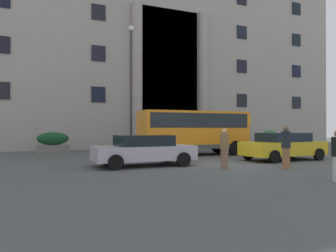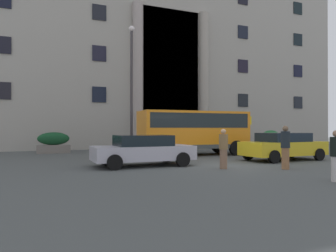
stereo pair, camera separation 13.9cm
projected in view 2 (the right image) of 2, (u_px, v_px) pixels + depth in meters
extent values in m
cube|color=#494D4C|center=(227.00, 167.00, 14.07)|extent=(80.00, 64.00, 0.12)
cube|color=#9F998F|center=(126.00, 44.00, 30.35)|extent=(42.03, 9.00, 19.51)
cube|color=black|center=(171.00, 78.00, 27.25)|extent=(5.20, 0.12, 11.90)
cylinder|color=#A29590|center=(138.00, 75.00, 25.81)|extent=(0.88, 0.88, 11.90)
cylinder|color=#A1988B|center=(204.00, 80.00, 28.11)|extent=(0.88, 0.88, 11.90)
cube|color=black|center=(3.00, 91.00, 22.29)|extent=(1.09, 0.08, 1.21)
cube|color=black|center=(99.00, 95.00, 24.83)|extent=(1.09, 0.08, 1.21)
cube|color=black|center=(243.00, 100.00, 29.92)|extent=(1.09, 0.08, 1.21)
cube|color=black|center=(298.00, 102.00, 32.46)|extent=(1.09, 0.08, 1.21)
cube|color=black|center=(3.00, 45.00, 22.31)|extent=(1.09, 0.08, 1.21)
cube|color=black|center=(99.00, 53.00, 24.85)|extent=(1.09, 0.08, 1.21)
cube|color=black|center=(243.00, 66.00, 29.94)|extent=(1.09, 0.08, 1.21)
cube|color=black|center=(298.00, 71.00, 32.48)|extent=(1.09, 0.08, 1.21)
cube|color=black|center=(99.00, 12.00, 24.88)|extent=(1.09, 0.08, 1.21)
cube|color=black|center=(243.00, 32.00, 29.97)|extent=(1.09, 0.08, 1.21)
cube|color=black|center=(298.00, 40.00, 32.51)|extent=(1.09, 0.08, 1.21)
cube|color=black|center=(298.00, 8.00, 32.53)|extent=(1.09, 0.08, 1.21)
cube|color=orange|center=(193.00, 130.00, 19.59)|extent=(6.74, 2.60, 2.23)
cube|color=black|center=(193.00, 121.00, 19.59)|extent=(6.35, 2.61, 0.86)
cube|color=black|center=(239.00, 124.00, 20.69)|extent=(0.15, 1.93, 1.07)
cube|color=#444846|center=(193.00, 146.00, 19.58)|extent=(6.75, 2.64, 0.24)
cylinder|color=black|center=(218.00, 146.00, 21.44)|extent=(0.91, 0.32, 0.90)
cylinder|color=black|center=(236.00, 148.00, 19.28)|extent=(0.91, 0.32, 0.90)
cylinder|color=black|center=(152.00, 147.00, 19.88)|extent=(0.91, 0.32, 0.90)
cylinder|color=black|center=(164.00, 150.00, 17.72)|extent=(0.91, 0.32, 0.90)
cylinder|color=#A09616|center=(249.00, 134.00, 23.22)|extent=(0.08, 0.08, 2.47)
cube|color=yellow|center=(249.00, 120.00, 23.20)|extent=(0.44, 0.03, 0.60)
cube|color=slate|center=(194.00, 145.00, 24.97)|extent=(2.09, 0.88, 0.61)
ellipsoid|color=#214722|center=(194.00, 136.00, 24.98)|extent=(2.00, 0.79, 0.93)
cube|color=slate|center=(271.00, 144.00, 27.68)|extent=(1.83, 0.70, 0.61)
ellipsoid|color=#256734|center=(271.00, 135.00, 27.68)|extent=(1.76, 0.63, 0.86)
cube|color=slate|center=(231.00, 145.00, 26.02)|extent=(2.07, 0.88, 0.61)
ellipsoid|color=#25602A|center=(231.00, 137.00, 26.02)|extent=(1.99, 0.79, 0.71)
cube|color=slate|center=(54.00, 149.00, 20.99)|extent=(2.10, 0.73, 0.55)
ellipsoid|color=#154323|center=(54.00, 139.00, 20.99)|extent=(2.02, 0.66, 0.84)
cube|color=#B4B0BE|center=(143.00, 153.00, 13.90)|extent=(4.36, 1.91, 0.61)
cube|color=black|center=(143.00, 140.00, 13.91)|extent=(2.36, 1.67, 0.47)
cylinder|color=black|center=(166.00, 156.00, 15.34)|extent=(0.62, 0.20, 0.62)
cylinder|color=black|center=(183.00, 159.00, 13.60)|extent=(0.62, 0.20, 0.62)
cylinder|color=black|center=(105.00, 158.00, 14.20)|extent=(0.62, 0.20, 0.62)
cylinder|color=black|center=(115.00, 162.00, 12.46)|extent=(0.62, 0.20, 0.62)
cube|color=gold|center=(283.00, 148.00, 16.38)|extent=(4.54, 2.08, 0.69)
cube|color=black|center=(283.00, 137.00, 16.39)|extent=(2.48, 1.75, 0.45)
cylinder|color=black|center=(291.00, 152.00, 17.86)|extent=(0.63, 0.23, 0.62)
cylinder|color=black|center=(319.00, 155.00, 16.19)|extent=(0.63, 0.23, 0.62)
cylinder|color=black|center=(248.00, 154.00, 16.57)|extent=(0.63, 0.23, 0.62)
cylinder|color=black|center=(274.00, 157.00, 14.90)|extent=(0.63, 0.23, 0.62)
cylinder|color=black|center=(175.00, 154.00, 16.61)|extent=(0.60, 0.11, 0.60)
cylinder|color=black|center=(151.00, 155.00, 16.13)|extent=(0.60, 0.13, 0.60)
cube|color=red|center=(163.00, 149.00, 16.37)|extent=(0.87, 0.26, 0.32)
cube|color=black|center=(160.00, 146.00, 16.31)|extent=(0.52, 0.21, 0.12)
cylinder|color=#A5A5A8|center=(173.00, 143.00, 16.58)|extent=(0.04, 0.55, 0.03)
cylinder|color=beige|center=(336.00, 169.00, 9.78)|extent=(0.30, 0.30, 0.78)
cylinder|color=black|center=(336.00, 147.00, 9.78)|extent=(0.36, 0.36, 0.60)
sphere|color=#9D7155|center=(336.00, 134.00, 9.78)|extent=(0.21, 0.21, 0.21)
cylinder|color=#91623E|center=(285.00, 159.00, 12.76)|extent=(0.30, 0.30, 0.86)
cylinder|color=#1E252B|center=(285.00, 140.00, 12.77)|extent=(0.36, 0.36, 0.66)
sphere|color=brown|center=(285.00, 128.00, 12.77)|extent=(0.23, 0.23, 0.23)
cylinder|color=#846049|center=(223.00, 159.00, 12.89)|extent=(0.30, 0.30, 0.79)
cylinder|color=olive|center=(223.00, 142.00, 12.90)|extent=(0.36, 0.36, 0.61)
sphere|color=tan|center=(223.00, 132.00, 12.90)|extent=(0.21, 0.21, 0.21)
cylinder|color=#3D383B|center=(132.00, 92.00, 21.38)|extent=(0.18, 0.18, 8.18)
sphere|color=white|center=(132.00, 29.00, 21.42)|extent=(0.40, 0.40, 0.40)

